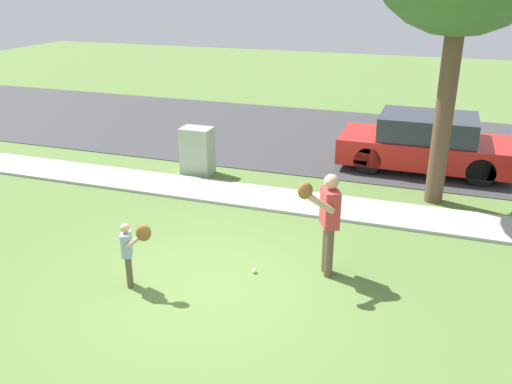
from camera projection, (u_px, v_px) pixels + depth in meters
ground_plane at (277, 203)px, 11.15m from camera, size 48.00×48.00×0.00m
sidewalk_strip at (278, 199)px, 11.23m from camera, size 36.00×1.20×0.06m
road_surface at (329, 138)px, 15.62m from camera, size 36.00×6.80×0.02m
person_adult at (327, 215)px, 8.09m from camera, size 0.61×0.80×1.66m
person_child at (131, 245)px, 7.87m from camera, size 0.56×0.34×1.08m
baseball at (254, 271)px, 8.48m from camera, size 0.07×0.07×0.07m
utility_cabinet at (197, 151)px, 12.61m from camera, size 0.71×0.50×1.11m
parked_hatchback_red at (426, 143)px, 12.83m from camera, size 4.00×1.75×1.33m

